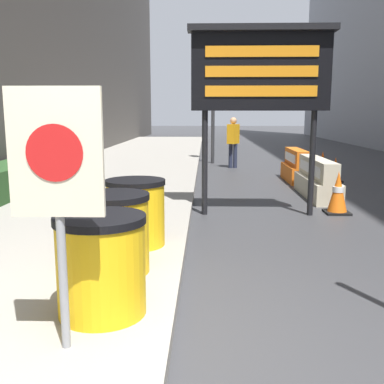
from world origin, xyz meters
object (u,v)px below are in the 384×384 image
jersey_barrier_cream (317,180)px  warning_sign (57,172)px  message_board (261,72)px  traffic_light_near_curb (213,89)px  traffic_cone_near (322,166)px  barrel_drum_foreground (101,265)px  traffic_cone_mid (338,193)px  jersey_barrier_orange_near (296,167)px  pedestrian_worker (233,138)px  barrel_drum_back (136,212)px  traffic_cone_far (335,170)px  barrel_drum_middle (114,233)px

jersey_barrier_cream → warning_sign: bearing=-116.7°
message_board → traffic_light_near_curb: bearing=94.6°
warning_sign → traffic_cone_near: bearing=65.9°
barrel_drum_foreground → traffic_cone_mid: (3.14, 4.39, -0.18)m
traffic_cone_mid → message_board: bearing=-173.8°
message_board → jersey_barrier_orange_near: (1.44, 3.98, -2.04)m
traffic_cone_near → traffic_cone_mid: size_ratio=1.01×
barrel_drum_foreground → traffic_cone_near: barrel_drum_foreground is taller
warning_sign → pedestrian_worker: 11.75m
barrel_drum_back → traffic_cone_mid: (3.16, 2.46, -0.18)m
traffic_cone_far → warning_sign: bearing=-116.3°
warning_sign → traffic_cone_mid: bearing=56.5°
barrel_drum_back → traffic_cone_near: size_ratio=1.07×
barrel_drum_foreground → traffic_light_near_curb: traffic_light_near_curb is taller
traffic_cone_mid → pedestrian_worker: pedestrian_worker is taller
pedestrian_worker → traffic_cone_far: bearing=-111.7°
message_board → traffic_cone_near: message_board is taller
jersey_barrier_orange_near → barrel_drum_back: bearing=-116.9°
barrel_drum_middle → traffic_cone_mid: bearing=46.6°
barrel_drum_foreground → pedestrian_worker: bearing=81.2°
barrel_drum_middle → jersey_barrier_orange_near: (3.26, 7.25, -0.18)m
barrel_drum_middle → traffic_light_near_curb: bearing=84.1°
traffic_cone_mid → barrel_drum_foreground: bearing=-125.6°
barrel_drum_foreground → traffic_cone_near: (3.92, 8.51, -0.18)m
traffic_cone_far → barrel_drum_foreground: bearing=-117.1°
barrel_drum_back → warning_sign: warning_sign is taller
barrel_drum_back → jersey_barrier_orange_near: barrel_drum_back is taller
traffic_cone_mid → barrel_drum_middle: bearing=-133.4°
traffic_cone_far → traffic_light_near_curb: (-3.08, 4.17, 2.24)m
barrel_drum_middle → jersey_barrier_cream: (3.26, 5.02, -0.19)m
barrel_drum_foreground → jersey_barrier_orange_near: size_ratio=0.49×
warning_sign → pedestrian_worker: bearing=81.0°
jersey_barrier_orange_near → barrel_drum_middle: bearing=-114.2°
barrel_drum_foreground → barrel_drum_middle: 0.97m
traffic_cone_mid → traffic_light_near_curb: (-2.07, 7.90, 2.18)m
jersey_barrier_cream → jersey_barrier_orange_near: bearing=90.0°
traffic_cone_near → pedestrian_worker: pedestrian_worker is taller
message_board → traffic_cone_mid: size_ratio=4.18×
traffic_cone_mid → traffic_cone_far: (1.01, 3.73, -0.06)m
message_board → jersey_barrier_cream: size_ratio=1.43×
barrel_drum_back → message_board: 3.44m
barrel_drum_back → traffic_cone_far: (4.17, 6.19, -0.23)m
jersey_barrier_cream → traffic_light_near_curb: (-2.10, 6.30, 2.19)m
traffic_cone_mid → pedestrian_worker: 6.83m
traffic_cone_mid → traffic_cone_near: bearing=79.4°
traffic_cone_far → barrel_drum_back: bearing=-124.0°
barrel_drum_middle → barrel_drum_back: 0.97m
barrel_drum_middle → message_board: size_ratio=0.26×
barrel_drum_foreground → message_board: (1.72, 4.23, 1.86)m
barrel_drum_foreground → jersey_barrier_orange_near: 8.80m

